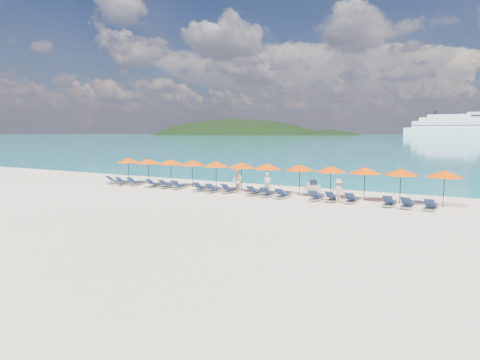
% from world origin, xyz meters
% --- Properties ---
extents(ground, '(1400.00, 1400.00, 0.00)m').
position_xyz_m(ground, '(0.00, 0.00, 0.00)').
color(ground, beige).
extents(sea, '(1600.00, 1300.00, 0.01)m').
position_xyz_m(sea, '(0.00, 660.00, 0.01)').
color(sea, '#1FA9B2').
rests_on(sea, ground).
extents(headland_main, '(374.00, 242.00, 126.50)m').
position_xyz_m(headland_main, '(-300.00, 540.00, -38.00)').
color(headland_main, black).
rests_on(headland_main, ground).
extents(headland_small, '(162.00, 126.00, 85.50)m').
position_xyz_m(headland_small, '(-150.00, 560.00, -35.00)').
color(headland_small, black).
rests_on(headland_small, ground).
extents(cruise_ship, '(131.47, 21.97, 36.58)m').
position_xyz_m(cruise_ship, '(22.34, 526.93, 9.52)').
color(cruise_ship, white).
rests_on(cruise_ship, ground).
extents(jetski, '(1.68, 2.37, 0.79)m').
position_xyz_m(jetski, '(3.56, 8.22, 0.33)').
color(jetski, silver).
rests_on(jetski, ground).
extents(beachgoer_a, '(0.63, 0.42, 1.70)m').
position_xyz_m(beachgoer_a, '(1.49, 4.25, 0.85)').
color(beachgoer_a, tan).
rests_on(beachgoer_a, ground).
extents(beachgoer_b, '(1.02, 0.87, 1.82)m').
position_xyz_m(beachgoer_b, '(-0.94, 4.32, 0.91)').
color(beachgoer_b, tan).
rests_on(beachgoer_b, ground).
extents(beachgoer_c, '(1.00, 0.51, 1.51)m').
position_xyz_m(beachgoer_c, '(6.57, 4.00, 0.76)').
color(beachgoer_c, tan).
rests_on(beachgoer_c, ground).
extents(umbrella_0, '(2.10, 2.10, 2.28)m').
position_xyz_m(umbrella_0, '(-12.48, 5.36, 2.02)').
color(umbrella_0, black).
rests_on(umbrella_0, ground).
extents(umbrella_1, '(2.10, 2.10, 2.28)m').
position_xyz_m(umbrella_1, '(-10.08, 5.23, 2.02)').
color(umbrella_1, black).
rests_on(umbrella_1, ground).
extents(umbrella_2, '(2.10, 2.10, 2.28)m').
position_xyz_m(umbrella_2, '(-7.91, 5.50, 2.02)').
color(umbrella_2, black).
rests_on(umbrella_2, ground).
extents(umbrella_3, '(2.10, 2.10, 2.28)m').
position_xyz_m(umbrella_3, '(-5.72, 5.49, 2.02)').
color(umbrella_3, black).
rests_on(umbrella_3, ground).
extents(umbrella_4, '(2.10, 2.10, 2.28)m').
position_xyz_m(umbrella_4, '(-3.34, 5.30, 2.02)').
color(umbrella_4, black).
rests_on(umbrella_4, ground).
extents(umbrella_5, '(2.10, 2.10, 2.28)m').
position_xyz_m(umbrella_5, '(-1.10, 5.29, 2.02)').
color(umbrella_5, black).
rests_on(umbrella_5, ground).
extents(umbrella_6, '(2.10, 2.10, 2.28)m').
position_xyz_m(umbrella_6, '(1.02, 5.36, 2.02)').
color(umbrella_6, black).
rests_on(umbrella_6, ground).
extents(umbrella_7, '(2.10, 2.10, 2.28)m').
position_xyz_m(umbrella_7, '(3.42, 5.48, 2.02)').
color(umbrella_7, black).
rests_on(umbrella_7, ground).
extents(umbrella_8, '(2.10, 2.10, 2.28)m').
position_xyz_m(umbrella_8, '(5.66, 5.41, 2.02)').
color(umbrella_8, black).
rests_on(umbrella_8, ground).
extents(umbrella_9, '(2.10, 2.10, 2.28)m').
position_xyz_m(umbrella_9, '(7.88, 5.46, 2.02)').
color(umbrella_9, black).
rests_on(umbrella_9, ground).
extents(umbrella_10, '(2.10, 2.10, 2.28)m').
position_xyz_m(umbrella_10, '(10.07, 5.44, 2.02)').
color(umbrella_10, black).
rests_on(umbrella_10, ground).
extents(umbrella_11, '(2.10, 2.10, 2.28)m').
position_xyz_m(umbrella_11, '(12.51, 5.46, 2.02)').
color(umbrella_11, black).
rests_on(umbrella_11, ground).
extents(lounger_0, '(0.75, 1.74, 0.66)m').
position_xyz_m(lounger_0, '(-13.00, 4.20, 0.24)').
color(lounger_0, silver).
rests_on(lounger_0, ground).
extents(lounger_1, '(0.74, 1.74, 0.66)m').
position_xyz_m(lounger_1, '(-11.84, 4.03, 0.24)').
color(lounger_1, silver).
rests_on(lounger_1, ground).
extents(lounger_2, '(0.76, 1.75, 0.66)m').
position_xyz_m(lounger_2, '(-10.76, 4.27, 0.24)').
color(lounger_2, silver).
rests_on(lounger_2, ground).
extents(lounger_3, '(0.65, 1.71, 0.66)m').
position_xyz_m(lounger_3, '(-8.51, 4.09, 0.24)').
color(lounger_3, silver).
rests_on(lounger_3, ground).
extents(lounger_4, '(0.65, 1.71, 0.66)m').
position_xyz_m(lounger_4, '(-7.35, 4.20, 0.24)').
color(lounger_4, silver).
rests_on(lounger_4, ground).
extents(lounger_5, '(0.79, 1.75, 0.66)m').
position_xyz_m(lounger_5, '(-6.21, 4.32, 0.24)').
color(lounger_5, silver).
rests_on(lounger_5, ground).
extents(lounger_6, '(0.64, 1.71, 0.66)m').
position_xyz_m(lounger_6, '(-3.94, 4.09, 0.24)').
color(lounger_6, silver).
rests_on(lounger_6, ground).
extents(lounger_7, '(0.69, 1.72, 0.66)m').
position_xyz_m(lounger_7, '(-2.81, 4.01, 0.24)').
color(lounger_7, silver).
rests_on(lounger_7, ground).
extents(lounger_8, '(0.72, 1.73, 0.66)m').
position_xyz_m(lounger_8, '(-1.62, 4.34, 0.24)').
color(lounger_8, silver).
rests_on(lounger_8, ground).
extents(lounger_9, '(0.72, 1.73, 0.66)m').
position_xyz_m(lounger_9, '(0.54, 4.21, 0.24)').
color(lounger_9, silver).
rests_on(lounger_9, ground).
extents(lounger_10, '(0.70, 1.73, 0.66)m').
position_xyz_m(lounger_10, '(1.61, 4.13, 0.24)').
color(lounger_10, silver).
rests_on(lounger_10, ground).
extents(lounger_11, '(0.73, 1.74, 0.66)m').
position_xyz_m(lounger_11, '(2.79, 3.96, 0.24)').
color(lounger_11, silver).
rests_on(lounger_11, ground).
extents(lounger_12, '(0.70, 1.73, 0.66)m').
position_xyz_m(lounger_12, '(5.08, 4.16, 0.24)').
color(lounger_12, silver).
rests_on(lounger_12, ground).
extents(lounger_13, '(0.78, 1.75, 0.66)m').
position_xyz_m(lounger_13, '(6.14, 4.28, 0.24)').
color(lounger_13, silver).
rests_on(lounger_13, ground).
extents(lounger_14, '(0.66, 1.71, 0.66)m').
position_xyz_m(lounger_14, '(7.36, 4.33, 0.24)').
color(lounger_14, silver).
rests_on(lounger_14, ground).
extents(lounger_15, '(0.72, 1.73, 0.66)m').
position_xyz_m(lounger_15, '(9.64, 4.23, 0.24)').
color(lounger_15, silver).
rests_on(lounger_15, ground).
extents(lounger_16, '(0.79, 1.75, 0.66)m').
position_xyz_m(lounger_16, '(10.67, 4.12, 0.24)').
color(lounger_16, silver).
rests_on(lounger_16, ground).
extents(lounger_17, '(0.79, 1.75, 0.66)m').
position_xyz_m(lounger_17, '(11.91, 4.09, 0.24)').
color(lounger_17, silver).
rests_on(lounger_17, ground).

